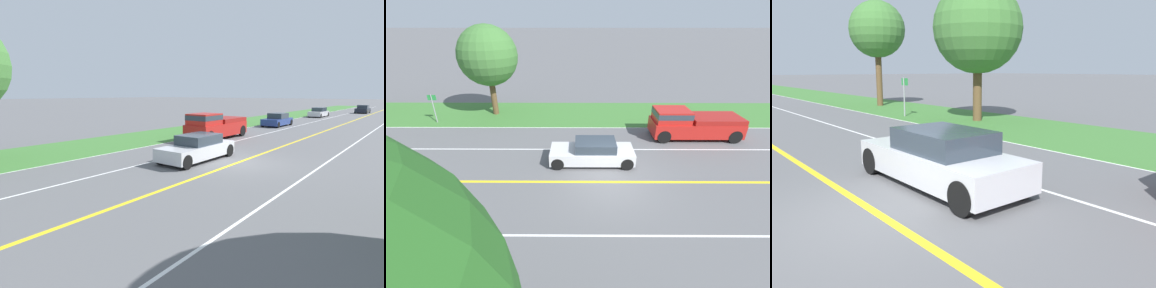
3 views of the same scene
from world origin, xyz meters
TOP-DOWN VIEW (x-y plane):
  - ground_plane at (0.00, 0.00)m, footprint 400.00×400.00m
  - centre_divider_line at (0.00, 0.00)m, footprint 0.18×160.00m
  - lane_edge_line_right at (7.00, 0.00)m, footprint 0.14×160.00m
  - lane_dash_same_dir at (3.50, 0.00)m, footprint 0.10×160.00m
  - lane_dash_oncoming at (-3.50, 0.00)m, footprint 0.10×160.00m
  - grass_verge_right at (10.00, 0.00)m, footprint 6.00×160.00m
  - ego_car at (1.97, 0.85)m, footprint 1.83×4.58m
  - dog at (3.12, 1.15)m, footprint 0.41×1.11m
  - pickup_truck at (5.37, -5.90)m, footprint 2.07×5.79m
  - roadside_tree_right_near at (9.94, 8.61)m, footprint 4.53×4.53m
  - street_sign at (7.96, 12.61)m, footprint 0.11×0.64m

SIDE VIEW (x-z plane):
  - ground_plane at x=0.00m, z-range 0.00..0.00m
  - centre_divider_line at x=0.00m, z-range 0.00..0.01m
  - lane_edge_line_right at x=7.00m, z-range 0.00..0.01m
  - lane_dash_same_dir at x=3.50m, z-range 0.00..0.01m
  - lane_dash_oncoming at x=-3.50m, z-range 0.00..0.01m
  - grass_verge_right at x=10.00m, z-range 0.00..0.03m
  - dog at x=3.12m, z-range 0.10..0.88m
  - ego_car at x=1.97m, z-range -0.03..1.29m
  - pickup_truck at x=5.37m, z-range 0.02..2.01m
  - street_sign at x=7.96m, z-range 0.30..2.52m
  - roadside_tree_right_near at x=9.94m, z-range 1.19..8.16m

